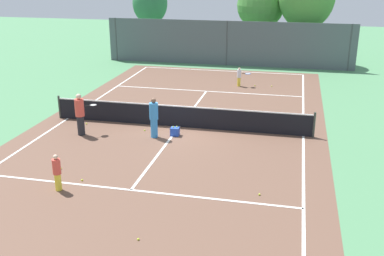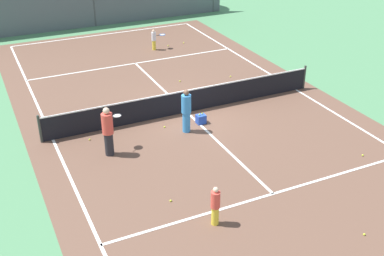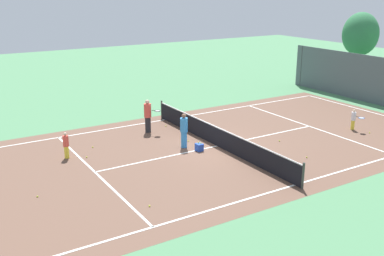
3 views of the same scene
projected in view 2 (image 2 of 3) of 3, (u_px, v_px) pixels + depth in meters
name	position (u px, v px, depth m)	size (l,w,h in m)	color
ground_plane	(187.00, 112.00, 20.31)	(80.00, 80.00, 0.00)	#4C8456
court_surface	(187.00, 112.00, 20.30)	(13.00, 25.00, 0.01)	brown
tennis_net	(187.00, 101.00, 20.07)	(11.90, 0.10, 1.10)	#333833
perimeter_fence	(94.00, 1.00, 30.75)	(18.00, 0.12, 3.20)	#515B60
player_0	(154.00, 39.00, 27.08)	(0.81, 0.34, 1.15)	yellow
player_1	(215.00, 205.00, 13.61)	(0.27, 0.27, 1.25)	yellow
player_2	(186.00, 111.00, 18.41)	(0.37, 0.37, 1.74)	#388CD8
player_3	(108.00, 131.00, 16.87)	(0.89, 0.80, 1.83)	#232328
ball_crate	(201.00, 119.00, 19.35)	(0.36, 0.30, 0.43)	blue
tennis_ball_0	(165.00, 127.00, 19.08)	(0.07, 0.07, 0.07)	#CCE533
tennis_ball_1	(363.00, 155.00, 17.18)	(0.07, 0.07, 0.07)	#CCE533
tennis_ball_2	(180.00, 81.00, 23.22)	(0.07, 0.07, 0.07)	#CCE533
tennis_ball_3	(171.00, 201.00, 14.83)	(0.07, 0.07, 0.07)	#CCE533
tennis_ball_4	(184.00, 43.00, 28.33)	(0.07, 0.07, 0.07)	#CCE533
tennis_ball_5	(364.00, 234.00, 13.46)	(0.07, 0.07, 0.07)	#CCE533
tennis_ball_6	(90.00, 139.00, 18.19)	(0.07, 0.07, 0.07)	#CCE533
tennis_ball_7	(231.00, 77.00, 23.73)	(0.07, 0.07, 0.07)	#CCE533
tennis_ball_8	(168.00, 46.00, 27.90)	(0.07, 0.07, 0.07)	#CCE533
tennis_ball_9	(216.00, 204.00, 14.69)	(0.07, 0.07, 0.07)	#CCE533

